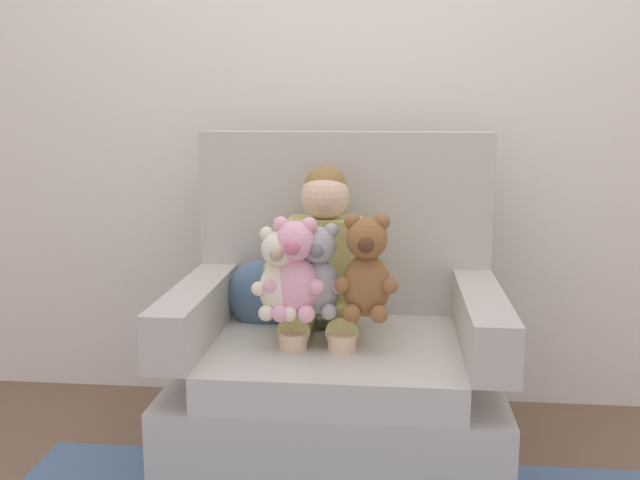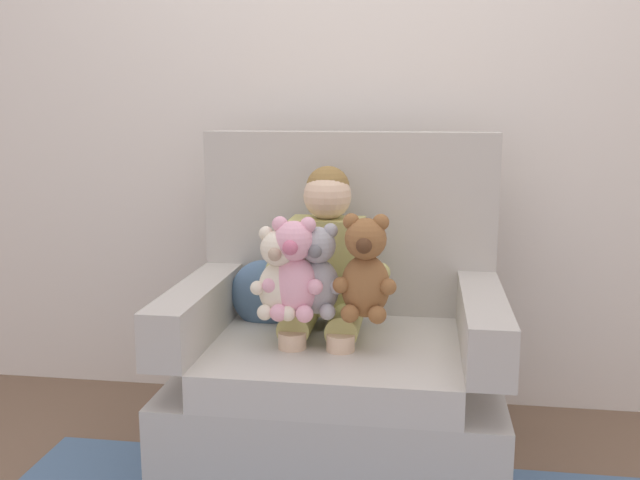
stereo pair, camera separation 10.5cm
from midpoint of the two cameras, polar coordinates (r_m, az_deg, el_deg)
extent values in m
plane|color=brown|center=(2.67, 2.58, -17.54)|extent=(8.00, 8.00, 0.00)
cube|color=silver|center=(3.03, 4.14, 11.35)|extent=(6.00, 0.10, 2.60)
cube|color=#BCB7AD|center=(2.59, 2.61, -14.07)|extent=(1.10, 0.85, 0.36)
cube|color=beige|center=(2.44, 2.49, -9.65)|extent=(0.82, 0.71, 0.12)
cube|color=#BCB7AD|center=(2.74, 3.49, 1.42)|extent=(1.10, 0.14, 0.69)
cube|color=#BCB7AD|center=(2.48, -8.67, -5.69)|extent=(0.14, 0.71, 0.18)
cube|color=#BCB7AD|center=(2.39, 14.17, -6.54)|extent=(0.14, 0.71, 0.18)
cube|color=tan|center=(2.55, 1.77, -2.03)|extent=(0.26, 0.16, 0.34)
sphere|color=beige|center=(2.51, 1.81, 3.57)|extent=(0.17, 0.17, 0.17)
sphere|color=olive|center=(2.51, 1.84, 4.17)|extent=(0.16, 0.16, 0.16)
cylinder|color=tan|center=(2.48, -0.45, -6.46)|extent=(0.11, 0.26, 0.11)
cylinder|color=beige|center=(2.41, -0.93, -10.78)|extent=(0.09, 0.09, 0.30)
cylinder|color=tan|center=(2.46, 3.26, -6.62)|extent=(0.11, 0.26, 0.11)
cylinder|color=beige|center=(2.39, 2.93, -10.97)|extent=(0.09, 0.09, 0.30)
cylinder|color=tan|center=(2.46, -2.26, -2.97)|extent=(0.13, 0.27, 0.07)
cylinder|color=tan|center=(2.42, 5.20, -3.22)|extent=(0.13, 0.27, 0.07)
ellipsoid|color=silver|center=(2.32, -1.97, -3.92)|extent=(0.14, 0.12, 0.18)
sphere|color=silver|center=(2.28, -2.04, -0.68)|extent=(0.12, 0.12, 0.12)
sphere|color=tan|center=(2.23, -2.29, -1.16)|extent=(0.04, 0.04, 0.04)
sphere|color=silver|center=(2.29, -3.03, 0.52)|extent=(0.05, 0.05, 0.05)
sphere|color=silver|center=(2.30, -3.73, -3.85)|extent=(0.05, 0.05, 0.05)
sphere|color=silver|center=(2.30, -3.13, -5.81)|extent=(0.05, 0.05, 0.05)
sphere|color=silver|center=(2.27, -1.02, 0.47)|extent=(0.05, 0.05, 0.05)
sphere|color=silver|center=(2.28, -0.51, -3.98)|extent=(0.05, 0.05, 0.05)
sphere|color=silver|center=(2.29, -1.26, -5.90)|extent=(0.05, 0.05, 0.05)
ellipsoid|color=#9E9EA3|center=(2.34, 1.13, -3.75)|extent=(0.14, 0.12, 0.19)
sphere|color=#9E9EA3|center=(2.30, 1.10, -0.42)|extent=(0.12, 0.12, 0.12)
sphere|color=slate|center=(2.25, 0.93, -0.91)|extent=(0.05, 0.05, 0.05)
sphere|color=#9E9EA3|center=(2.30, 0.09, 0.81)|extent=(0.05, 0.05, 0.05)
sphere|color=#9E9EA3|center=(2.31, -0.64, -3.68)|extent=(0.05, 0.05, 0.05)
sphere|color=#9E9EA3|center=(2.31, -0.01, -5.69)|extent=(0.05, 0.05, 0.05)
sphere|color=#9E9EA3|center=(2.29, 2.17, 0.75)|extent=(0.05, 0.05, 0.05)
sphere|color=#9E9EA3|center=(2.30, 2.68, -3.80)|extent=(0.05, 0.05, 0.05)
sphere|color=#9E9EA3|center=(2.30, 1.92, -5.76)|extent=(0.05, 0.05, 0.05)
ellipsoid|color=brown|center=(2.31, 4.96, -3.69)|extent=(0.16, 0.13, 0.21)
sphere|color=brown|center=(2.26, 5.00, 0.08)|extent=(0.13, 0.13, 0.13)
sphere|color=#4C2D19|center=(2.21, 4.90, -0.46)|extent=(0.05, 0.05, 0.05)
sphere|color=brown|center=(2.27, 3.85, 1.48)|extent=(0.05, 0.05, 0.05)
sphere|color=brown|center=(2.28, 3.00, -3.63)|extent=(0.05, 0.05, 0.05)
sphere|color=brown|center=(2.28, 3.73, -5.90)|extent=(0.06, 0.06, 0.06)
sphere|color=brown|center=(2.26, 6.22, 1.42)|extent=(0.05, 0.05, 0.05)
sphere|color=brown|center=(2.27, 6.80, -3.74)|extent=(0.05, 0.05, 0.05)
sphere|color=brown|center=(2.27, 5.93, -5.98)|extent=(0.06, 0.06, 0.06)
ellipsoid|color=#EAA8BC|center=(2.31, -0.73, -3.73)|extent=(0.15, 0.13, 0.20)
sphere|color=#EAA8BC|center=(2.27, -0.79, -0.08)|extent=(0.13, 0.13, 0.13)
sphere|color=#CC6684|center=(2.21, -1.04, -0.61)|extent=(0.05, 0.05, 0.05)
sphere|color=#EAA8BC|center=(2.27, -1.90, 1.26)|extent=(0.05, 0.05, 0.05)
sphere|color=#EAA8BC|center=(2.29, -2.69, -3.65)|extent=(0.05, 0.05, 0.05)
sphere|color=#EAA8BC|center=(2.29, -2.01, -5.85)|extent=(0.06, 0.06, 0.06)
sphere|color=#EAA8BC|center=(2.26, 0.36, 1.21)|extent=(0.05, 0.05, 0.05)
sphere|color=#EAA8BC|center=(2.26, 0.93, -3.79)|extent=(0.05, 0.05, 0.05)
sphere|color=#EAA8BC|center=(2.27, 0.09, -5.94)|extent=(0.06, 0.06, 0.06)
ellipsoid|color=slate|center=(2.64, -3.28, -4.38)|extent=(0.26, 0.13, 0.26)
camera|label=1|loc=(0.05, -88.72, 0.24)|focal=40.01mm
camera|label=2|loc=(0.05, 91.28, -0.24)|focal=40.01mm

